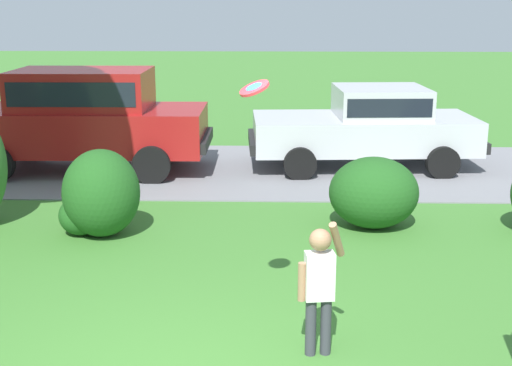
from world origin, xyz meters
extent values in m
cube|color=slate|center=(0.00, 7.93, 0.01)|extent=(28.00, 4.40, 0.02)
ellipsoid|color=#1E511C|center=(-1.53, 4.04, 0.61)|extent=(1.05, 1.08, 1.21)
ellipsoid|color=#1E511C|center=(-1.83, 4.07, 0.28)|extent=(0.62, 0.62, 0.55)
ellipsoid|color=#1E511C|center=(2.25, 4.52, 0.51)|extent=(1.27, 1.13, 1.02)
cube|color=silver|center=(2.54, 8.23, 0.68)|extent=(4.30, 2.09, 0.64)
cube|color=silver|center=(2.85, 8.25, 1.28)|extent=(1.78, 1.72, 0.56)
cube|color=black|center=(2.85, 8.25, 1.28)|extent=(1.64, 1.73, 0.34)
cylinder|color=black|center=(1.30, 7.21, 0.30)|extent=(0.61, 0.26, 0.60)
cylinder|color=black|center=(1.18, 9.09, 0.30)|extent=(0.61, 0.26, 0.60)
cylinder|color=black|center=(3.89, 7.37, 0.30)|extent=(0.61, 0.26, 0.60)
cylinder|color=black|center=(3.78, 9.25, 0.30)|extent=(0.61, 0.26, 0.60)
cube|color=black|center=(0.40, 8.10, 0.52)|extent=(0.23, 1.75, 0.20)
cube|color=black|center=(4.67, 8.36, 0.52)|extent=(0.23, 1.75, 0.20)
cube|color=maroon|center=(-2.74, 7.79, 0.80)|extent=(4.52, 1.90, 0.80)
cube|color=maroon|center=(-2.74, 7.79, 1.56)|extent=(2.50, 1.65, 0.72)
cube|color=black|center=(-2.74, 7.79, 1.56)|extent=(2.30, 1.67, 0.43)
cylinder|color=black|center=(-4.15, 8.71, 0.34)|extent=(0.68, 0.23, 0.68)
cylinder|color=black|center=(-1.34, 6.87, 0.34)|extent=(0.68, 0.23, 0.68)
cylinder|color=black|center=(-1.36, 8.75, 0.34)|extent=(0.68, 0.23, 0.68)
cube|color=black|center=(-0.45, 7.82, 0.60)|extent=(0.14, 1.75, 0.20)
cylinder|color=#383842|center=(1.18, 0.75, 0.28)|extent=(0.10, 0.10, 0.55)
cylinder|color=#383842|center=(1.32, 0.77, 0.28)|extent=(0.10, 0.10, 0.55)
cube|color=white|center=(1.25, 0.76, 0.77)|extent=(0.28, 0.19, 0.44)
sphere|color=#A37556|center=(1.25, 0.76, 1.11)|extent=(0.20, 0.20, 0.20)
cylinder|color=#A37556|center=(1.40, 0.83, 1.09)|extent=(0.18, 0.25, 0.39)
cylinder|color=#A37556|center=(1.09, 0.74, 0.72)|extent=(0.07, 0.07, 0.36)
cylinder|color=red|center=(0.66, 1.11, 2.40)|extent=(0.29, 0.28, 0.18)
cylinder|color=#337FDB|center=(0.66, 1.11, 2.41)|extent=(0.17, 0.16, 0.11)
camera|label=1|loc=(0.85, -5.08, 3.16)|focal=48.98mm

